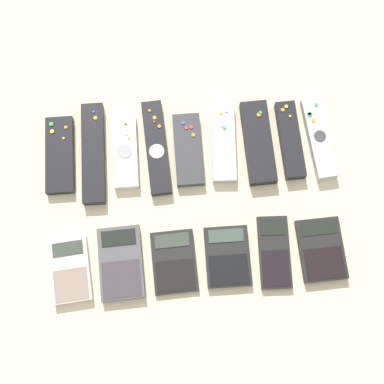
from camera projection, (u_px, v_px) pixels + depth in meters
The scene contains 16 objects.
ground_plane at pixel (193, 211), 1.10m from camera, with size 3.00×3.00×0.00m, color beige.
remote_0 at pixel (60, 155), 1.12m from camera, with size 0.06×0.17×0.02m.
remote_1 at pixel (93, 153), 1.12m from camera, with size 0.05×0.22×0.02m.
remote_2 at pixel (125, 152), 1.12m from camera, with size 0.05×0.16×0.02m.
remote_3 at pixel (156, 148), 1.12m from camera, with size 0.05×0.21×0.02m.
remote_4 at pixel (190, 150), 1.12m from camera, with size 0.06×0.16×0.02m.
remote_5 at pixel (223, 143), 1.13m from camera, with size 0.06×0.17×0.02m.
remote_6 at pixel (258, 143), 1.12m from camera, with size 0.06×0.18×0.03m.
remote_7 at pixel (290, 140), 1.13m from camera, with size 0.04×0.17×0.03m.
remote_8 at pixel (319, 138), 1.13m from camera, with size 0.05×0.18×0.02m.
calculator_0 at pixel (71, 270), 1.06m from camera, with size 0.08×0.13×0.02m.
calculator_1 at pixel (121, 263), 1.06m from camera, with size 0.09×0.15×0.02m.
calculator_2 at pixel (174, 262), 1.07m from camera, with size 0.09×0.13×0.01m.
calculator_3 at pixel (227, 256), 1.07m from camera, with size 0.09×0.12×0.02m.
calculator_4 at pixel (274, 252), 1.07m from camera, with size 0.07×0.15×0.01m.
calculator_5 at pixel (321, 250), 1.07m from camera, with size 0.09×0.13×0.02m.
Camera 1 is at (-0.02, -0.24, 1.07)m, focal length 50.00 mm.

